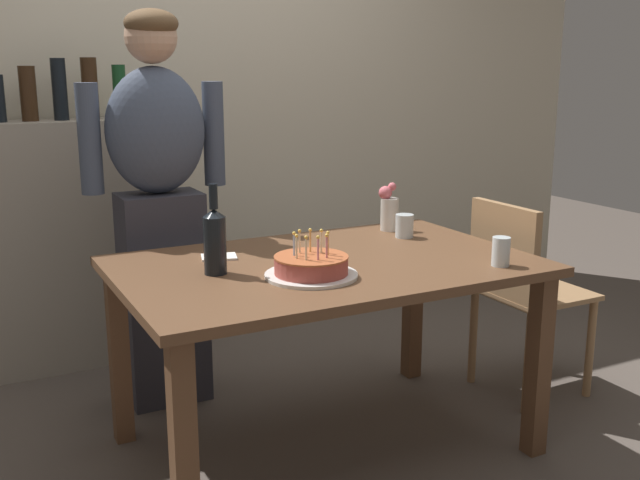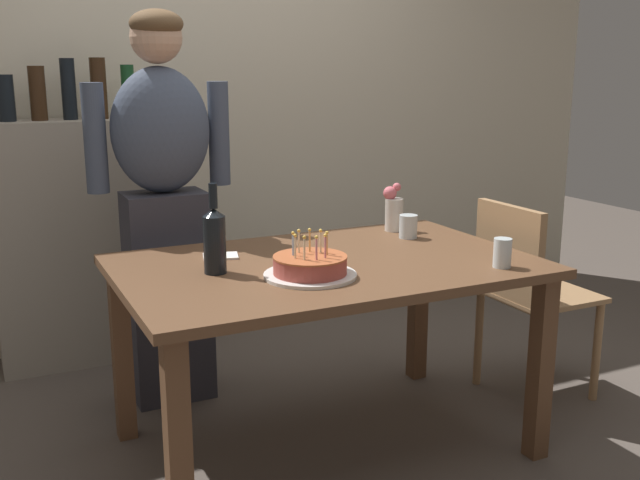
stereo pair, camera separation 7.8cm
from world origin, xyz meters
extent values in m
plane|color=#564C44|center=(0.00, 0.00, 0.00)|extent=(10.00, 10.00, 0.00)
cube|color=beige|center=(0.00, 1.55, 1.30)|extent=(5.20, 0.10, 2.60)
cube|color=brown|center=(0.00, 0.00, 0.72)|extent=(1.50, 0.96, 0.03)
cube|color=brown|center=(-0.68, -0.41, 0.35)|extent=(0.07, 0.07, 0.70)
cube|color=brown|center=(0.68, -0.41, 0.35)|extent=(0.07, 0.07, 0.70)
cube|color=brown|center=(-0.68, 0.41, 0.35)|extent=(0.07, 0.07, 0.70)
cube|color=brown|center=(0.68, 0.41, 0.35)|extent=(0.07, 0.07, 0.70)
cylinder|color=white|center=(-0.14, -0.16, 0.75)|extent=(0.32, 0.32, 0.01)
cylinder|color=#B24C42|center=(-0.14, -0.16, 0.78)|extent=(0.25, 0.25, 0.06)
cylinder|color=#B75B33|center=(-0.14, -0.16, 0.81)|extent=(0.25, 0.25, 0.01)
cylinder|color=beige|center=(-0.15, -0.10, 0.85)|extent=(0.01, 0.01, 0.07)
sphere|color=#F9C64C|center=(-0.15, -0.10, 0.89)|extent=(0.01, 0.01, 0.01)
cylinder|color=#93B7DB|center=(-0.19, -0.13, 0.85)|extent=(0.01, 0.01, 0.07)
sphere|color=#F9C64C|center=(-0.19, -0.13, 0.89)|extent=(0.01, 0.01, 0.01)
cylinder|color=beige|center=(-0.20, -0.16, 0.85)|extent=(0.01, 0.01, 0.07)
sphere|color=#F9C64C|center=(-0.20, -0.16, 0.89)|extent=(0.01, 0.01, 0.01)
cylinder|color=beige|center=(-0.18, -0.20, 0.85)|extent=(0.01, 0.01, 0.07)
sphere|color=#F9C64C|center=(-0.18, -0.20, 0.89)|extent=(0.01, 0.01, 0.01)
cylinder|color=pink|center=(-0.14, -0.22, 0.85)|extent=(0.01, 0.01, 0.07)
sphere|color=#F9C64C|center=(-0.14, -0.22, 0.89)|extent=(0.01, 0.01, 0.01)
cylinder|color=pink|center=(-0.10, -0.20, 0.85)|extent=(0.01, 0.01, 0.07)
sphere|color=#F9C64C|center=(-0.10, -0.20, 0.89)|extent=(0.01, 0.01, 0.01)
cylinder|color=#EAB266|center=(-0.08, -0.17, 0.85)|extent=(0.01, 0.01, 0.07)
sphere|color=#F9C64C|center=(-0.08, -0.17, 0.89)|extent=(0.01, 0.01, 0.01)
cylinder|color=beige|center=(-0.09, -0.13, 0.85)|extent=(0.01, 0.01, 0.07)
sphere|color=#F9C64C|center=(-0.09, -0.13, 0.89)|extent=(0.01, 0.01, 0.01)
cylinder|color=#EAB266|center=(-0.11, -0.10, 0.85)|extent=(0.01, 0.01, 0.07)
sphere|color=#F9C64C|center=(-0.11, -0.10, 0.89)|extent=(0.01, 0.01, 0.01)
cylinder|color=silver|center=(0.48, 0.20, 0.79)|extent=(0.08, 0.08, 0.10)
cylinder|color=silver|center=(0.53, -0.34, 0.79)|extent=(0.06, 0.06, 0.10)
cylinder|color=black|center=(-0.41, 0.03, 0.84)|extent=(0.08, 0.08, 0.20)
cone|color=black|center=(-0.41, 0.03, 0.95)|extent=(0.08, 0.08, 0.03)
cylinder|color=black|center=(-0.41, 0.03, 1.01)|extent=(0.03, 0.03, 0.09)
cube|color=white|center=(-0.33, 0.23, 0.74)|extent=(0.15, 0.13, 0.01)
cylinder|color=silver|center=(0.50, 0.34, 0.81)|extent=(0.08, 0.08, 0.14)
sphere|color=#DB6670|center=(0.48, 0.36, 0.90)|extent=(0.06, 0.06, 0.06)
sphere|color=#DB6670|center=(0.51, 0.35, 0.93)|extent=(0.04, 0.04, 0.04)
cube|color=#33333D|center=(-0.42, 0.71, 0.46)|extent=(0.34, 0.23, 0.92)
ellipsoid|color=#424C60|center=(-0.42, 0.71, 1.18)|extent=(0.41, 0.27, 0.52)
sphere|color=tan|center=(-0.42, 0.71, 1.55)|extent=(0.21, 0.21, 0.21)
ellipsoid|color=brown|center=(-0.42, 0.69, 1.60)|extent=(0.21, 0.21, 0.12)
cylinder|color=#424C60|center=(-0.16, 0.74, 1.15)|extent=(0.09, 0.09, 0.44)
cylinder|color=#424C60|center=(-0.68, 0.74, 1.15)|extent=(0.09, 0.09, 0.44)
cube|color=#A37A51|center=(1.07, 0.04, 0.46)|extent=(0.42, 0.42, 0.02)
cube|color=#A37A51|center=(0.88, 0.04, 0.67)|extent=(0.04, 0.40, 0.40)
cylinder|color=#A37A51|center=(1.25, -0.14, 0.23)|extent=(0.04, 0.04, 0.45)
cylinder|color=#A37A51|center=(1.25, 0.22, 0.23)|extent=(0.04, 0.04, 0.45)
cylinder|color=#A37A51|center=(0.89, -0.14, 0.23)|extent=(0.04, 0.04, 0.45)
cylinder|color=#A37A51|center=(0.89, 0.22, 0.23)|extent=(0.04, 0.04, 0.45)
cube|color=#9E9384|center=(-0.69, 1.33, 0.60)|extent=(0.81, 0.30, 1.19)
cylinder|color=black|center=(-0.96, 1.33, 1.30)|extent=(0.08, 0.08, 0.21)
cylinder|color=#382314|center=(-0.82, 1.33, 1.32)|extent=(0.07, 0.07, 0.25)
cylinder|color=black|center=(-0.69, 1.33, 1.33)|extent=(0.07, 0.07, 0.28)
cylinder|color=#382314|center=(-0.55, 1.33, 1.34)|extent=(0.07, 0.07, 0.29)
cylinder|color=#194723|center=(-0.41, 1.33, 1.32)|extent=(0.06, 0.06, 0.25)
camera|label=1|loc=(-1.22, -2.31, 1.43)|focal=41.43mm
camera|label=2|loc=(-1.15, -2.34, 1.43)|focal=41.43mm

